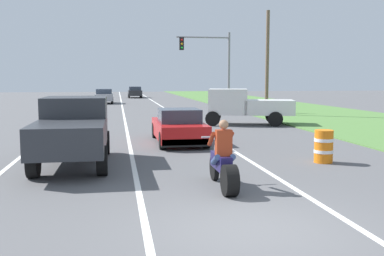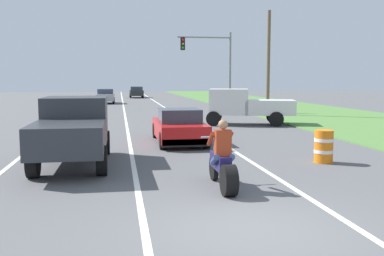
# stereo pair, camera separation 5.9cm
# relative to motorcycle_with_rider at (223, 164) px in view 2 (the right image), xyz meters

# --- Properties ---
(ground_plane) EXTENTS (160.00, 160.00, 0.00)m
(ground_plane) POSITION_rel_motorcycle_with_rider_xyz_m (-0.15, -2.75, -0.59)
(ground_plane) COLOR #565659
(lane_stripe_left_solid) EXTENTS (0.14, 120.00, 0.01)m
(lane_stripe_left_solid) POSITION_rel_motorcycle_with_rider_xyz_m (-5.55, 17.25, -0.59)
(lane_stripe_left_solid) COLOR white
(lane_stripe_left_solid) RESTS_ON ground
(lane_stripe_right_solid) EXTENTS (0.14, 120.00, 0.01)m
(lane_stripe_right_solid) POSITION_rel_motorcycle_with_rider_xyz_m (1.65, 17.25, -0.59)
(lane_stripe_right_solid) COLOR white
(lane_stripe_right_solid) RESTS_ON ground
(lane_stripe_centre_dashed) EXTENTS (0.14, 120.00, 0.01)m
(lane_stripe_centre_dashed) POSITION_rel_motorcycle_with_rider_xyz_m (-1.95, 17.25, -0.59)
(lane_stripe_centre_dashed) COLOR white
(lane_stripe_centre_dashed) RESTS_ON ground
(grass_verge_right) EXTENTS (10.00, 120.00, 0.06)m
(grass_verge_right) POSITION_rel_motorcycle_with_rider_xyz_m (11.77, 17.25, -0.56)
(grass_verge_right) COLOR #517F3D
(grass_verge_right) RESTS_ON ground
(motorcycle_with_rider) EXTENTS (0.70, 2.21, 1.62)m
(motorcycle_with_rider) POSITION_rel_motorcycle_with_rider_xyz_m (0.00, 0.00, 0.00)
(motorcycle_with_rider) COLOR black
(motorcycle_with_rider) RESTS_ON ground
(sports_car_red) EXTENTS (1.84, 4.30, 1.37)m
(sports_car_red) POSITION_rel_motorcycle_with_rider_xyz_m (0.01, 7.54, 0.04)
(sports_car_red) COLOR red
(sports_car_red) RESTS_ON ground
(pickup_truck_left_lane_dark_grey) EXTENTS (2.02, 4.80, 1.98)m
(pickup_truck_left_lane_dark_grey) POSITION_rel_motorcycle_with_rider_xyz_m (-3.68, 3.58, 0.51)
(pickup_truck_left_lane_dark_grey) COLOR #2D3035
(pickup_truck_left_lane_dark_grey) RESTS_ON ground
(pickup_truck_right_shoulder_white) EXTENTS (5.14, 3.14, 1.98)m
(pickup_truck_right_shoulder_white) POSITION_rel_motorcycle_with_rider_xyz_m (4.59, 13.88, 0.51)
(pickup_truck_right_shoulder_white) COLOR silver
(pickup_truck_right_shoulder_white) RESTS_ON ground
(traffic_light_mast_near) EXTENTS (4.09, 0.34, 6.00)m
(traffic_light_mast_near) POSITION_rel_motorcycle_with_rider_xyz_m (4.75, 22.88, 3.37)
(traffic_light_mast_near) COLOR gray
(traffic_light_mast_near) RESTS_ON ground
(utility_pole_roadside) EXTENTS (0.24, 0.24, 7.20)m
(utility_pole_roadside) POSITION_rel_motorcycle_with_rider_xyz_m (7.89, 19.73, 3.00)
(utility_pole_roadside) COLOR brown
(utility_pole_roadside) RESTS_ON ground
(construction_barrel_nearest) EXTENTS (0.58, 0.58, 1.00)m
(construction_barrel_nearest) POSITION_rel_motorcycle_with_rider_xyz_m (3.79, 2.67, -0.09)
(construction_barrel_nearest) COLOR orange
(construction_barrel_nearest) RESTS_ON ground
(distant_car_far_ahead) EXTENTS (1.80, 4.00, 1.50)m
(distant_car_far_ahead) POSITION_rel_motorcycle_with_rider_xyz_m (-3.70, 36.67, 0.18)
(distant_car_far_ahead) COLOR #99999E
(distant_car_far_ahead) RESTS_ON ground
(distant_car_further_ahead) EXTENTS (1.80, 4.00, 1.50)m
(distant_car_further_ahead) POSITION_rel_motorcycle_with_rider_xyz_m (-0.03, 49.93, 0.18)
(distant_car_further_ahead) COLOR #262628
(distant_car_further_ahead) RESTS_ON ground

